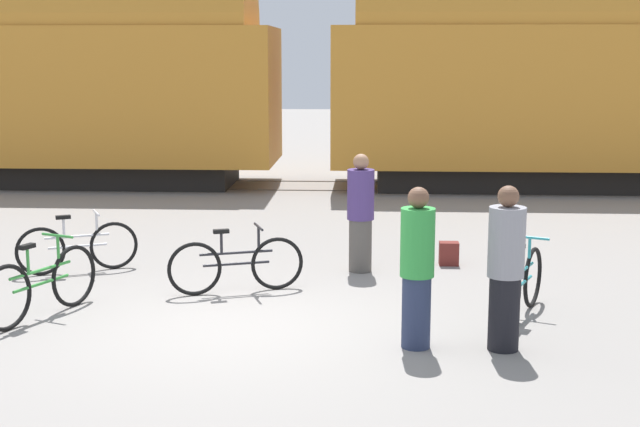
{
  "coord_description": "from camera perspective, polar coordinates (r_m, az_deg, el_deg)",
  "views": [
    {
      "loc": [
        1.5,
        -9.64,
        3.03
      ],
      "look_at": [
        0.9,
        1.11,
        1.1
      ],
      "focal_mm": 50.0,
      "sensor_mm": 36.0,
      "label": 1
    }
  ],
  "objects": [
    {
      "name": "bicycle_silver",
      "position": [
        12.95,
        -15.25,
        -2.08
      ],
      "size": [
        1.54,
        0.78,
        0.85
      ],
      "color": "black",
      "rests_on": "ground_plane"
    },
    {
      "name": "bicycle_teal",
      "position": [
        10.65,
        12.82,
        -4.46
      ],
      "size": [
        0.74,
        1.57,
        0.92
      ],
      "color": "black",
      "rests_on": "ground_plane"
    },
    {
      "name": "ground_plane",
      "position": [
        10.22,
        -5.45,
        -7.14
      ],
      "size": [
        80.0,
        80.0,
        0.0
      ],
      "primitive_type": "plane",
      "color": "gray"
    },
    {
      "name": "person_in_grey",
      "position": [
        9.33,
        11.79,
        -3.52
      ],
      "size": [
        0.38,
        0.38,
        1.73
      ],
      "rotation": [
        0.0,
        0.0,
        3.18
      ],
      "color": "black",
      "rests_on": "ground_plane"
    },
    {
      "name": "person_in_green",
      "position": [
        9.27,
        6.23,
        -3.51
      ],
      "size": [
        0.36,
        0.36,
        1.7
      ],
      "rotation": [
        0.0,
        0.0,
        0.83
      ],
      "color": "#283351",
      "rests_on": "ground_plane"
    },
    {
      "name": "bicycle_green",
      "position": [
        10.84,
        -17.39,
        -4.37
      ],
      "size": [
        0.77,
        1.72,
        0.94
      ],
      "color": "black",
      "rests_on": "ground_plane"
    },
    {
      "name": "freight_train",
      "position": [
        20.55,
        -1.01,
        9.04
      ],
      "size": [
        55.68,
        2.93,
        5.03
      ],
      "color": "black",
      "rests_on": "ground_plane"
    },
    {
      "name": "rail_near",
      "position": [
        20.06,
        -1.14,
        1.5
      ],
      "size": [
        67.68,
        0.07,
        0.01
      ],
      "primitive_type": "cube",
      "color": "#4C4238",
      "rests_on": "ground_plane"
    },
    {
      "name": "rail_far",
      "position": [
        21.47,
        -0.85,
        2.08
      ],
      "size": [
        67.68,
        0.07,
        0.01
      ],
      "primitive_type": "cube",
      "color": "#4C4238",
      "rests_on": "ground_plane"
    },
    {
      "name": "person_in_purple",
      "position": [
        12.48,
        2.61,
        -0.01
      ],
      "size": [
        0.38,
        0.38,
        1.67
      ],
      "rotation": [
        0.0,
        0.0,
        2.8
      ],
      "color": "#514C47",
      "rests_on": "ground_plane"
    },
    {
      "name": "bicycle_black",
      "position": [
        11.49,
        -5.37,
        -3.27
      ],
      "size": [
        1.69,
        0.64,
        0.86
      ],
      "color": "black",
      "rests_on": "ground_plane"
    },
    {
      "name": "backpack",
      "position": [
        13.1,
        8.25,
        -2.55
      ],
      "size": [
        0.28,
        0.2,
        0.34
      ],
      "color": "maroon",
      "rests_on": "ground_plane"
    }
  ]
}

